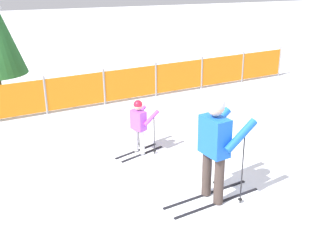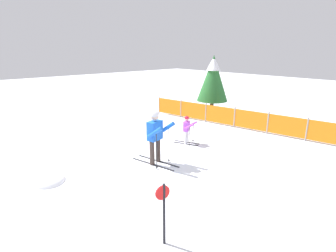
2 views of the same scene
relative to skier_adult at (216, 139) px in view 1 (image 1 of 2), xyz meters
The scene contains 4 objects.
ground_plane 1.06m from the skier_adult, behind, with size 60.00×60.00×0.00m, color white.
skier_adult is the anchor object (origin of this frame).
skier_child 2.18m from the skier_adult, 106.90° to the left, with size 1.03×0.67×1.09m.
safety_fence 5.40m from the skier_adult, 89.14° to the left, with size 10.53×1.87×0.96m.
Camera 1 is at (-2.38, -5.21, 3.53)m, focal length 45.00 mm.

